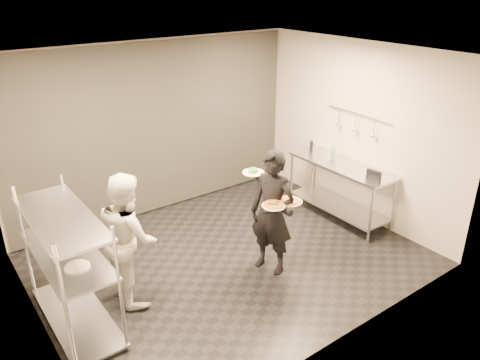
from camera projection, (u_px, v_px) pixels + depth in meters
room_shell at (183, 143)px, 6.89m from camera, size 5.00×4.00×2.80m
pass_rack at (69, 264)px, 5.11m from camera, size 0.60×1.60×1.50m
prep_counter at (340, 181)px, 7.52m from camera, size 0.60×1.80×0.92m
utensil_rail at (356, 123)px, 7.28m from camera, size 0.07×1.20×0.31m
waiter at (272, 213)px, 6.05m from camera, size 0.59×0.72×1.69m
chef at (128, 237)px, 5.54m from camera, size 0.70×0.85×1.63m
pizza_plate_near at (274, 205)px, 5.76m from camera, size 0.30×0.30×0.05m
pizza_plate_far at (290, 201)px, 5.92m from camera, size 0.31×0.31×0.05m
salad_plate at (253, 171)px, 6.06m from camera, size 0.28×0.28×0.07m
pos_monitor at (374, 176)px, 6.77m from camera, size 0.07×0.23×0.16m
bottle_green at (329, 154)px, 7.52m from camera, size 0.06×0.06×0.22m
bottle_clear at (334, 152)px, 7.58m from camera, size 0.06×0.06×0.22m
bottle_dark at (311, 146)px, 7.89m from camera, size 0.06×0.06×0.19m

